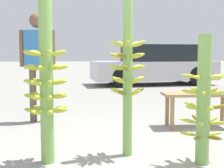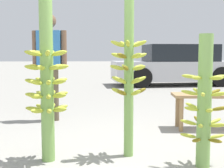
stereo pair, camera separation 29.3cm
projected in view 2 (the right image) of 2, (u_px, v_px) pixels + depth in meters
The scene contains 6 objects.
banana_stalk_left at pixel (47, 81), 3.13m from camera, with size 0.45×0.45×1.66m.
banana_stalk_center at pixel (129, 73), 3.28m from camera, with size 0.41×0.41×1.74m.
banana_stalk_right at pixel (204, 103), 2.98m from camera, with size 0.45×0.45×1.28m.
vendor_person at pixel (50, 56), 5.04m from camera, with size 0.58×0.24×1.73m.
market_bench at pixel (210, 100), 4.50m from camera, with size 1.09×0.52×0.52m.
parked_car at pixel (176, 66), 10.79m from camera, with size 4.34×1.90×1.40m.
Camera 2 is at (-0.37, -2.79, 1.10)m, focal length 50.00 mm.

